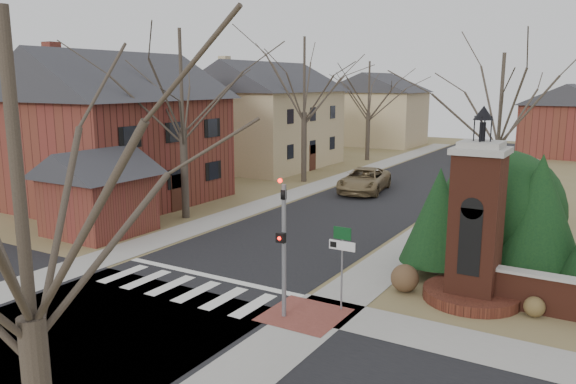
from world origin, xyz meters
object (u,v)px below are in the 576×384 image
Objects in this scene: traffic_signal_pole at (284,237)px; brick_gate_monument at (475,238)px; sign_post at (342,252)px; pickup_truck at (364,180)px; distant_car at (473,157)px.

traffic_signal_pole is 0.69× the size of brick_gate_monument.
sign_post is 4.55m from brick_gate_monument.
traffic_signal_pole is 2.02m from sign_post.
sign_post reaches higher than pickup_truck.
brick_gate_monument is 1.67× the size of distant_car.
distant_car is at bearing 70.21° from pickup_truck.
traffic_signal_pole reaches higher than sign_post.
brick_gate_monument is at bearing 43.24° from traffic_signal_pole.
traffic_signal_pole is at bearing 100.10° from distant_car.
brick_gate_monument is at bearing -64.67° from pickup_truck.
sign_post is 19.95m from pickup_truck.
brick_gate_monument is at bearing 108.82° from distant_car.
brick_gate_monument is (3.41, 3.01, 0.22)m from sign_post.
distant_car is (-7.40, 32.23, -1.53)m from brick_gate_monument.
brick_gate_monument reaches higher than sign_post.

